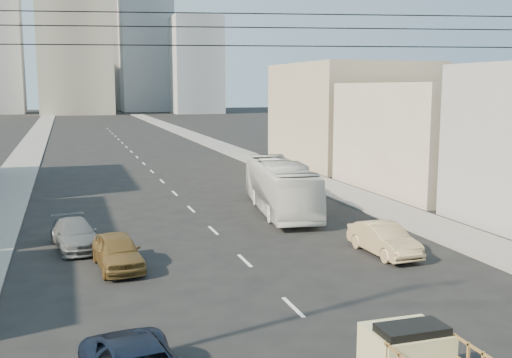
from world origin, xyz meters
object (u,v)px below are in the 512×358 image
city_bus (280,187)px  sedan_grey (75,234)px  sedan_tan (384,239)px  sedan_brown (118,251)px

city_bus → sedan_grey: bearing=-149.6°
sedan_tan → sedan_grey: sedan_tan is taller
sedan_brown → sedan_tan: 12.04m
sedan_brown → sedan_grey: sedan_brown is taller
sedan_brown → sedan_tan: sedan_brown is taller
sedan_brown → sedan_tan: bearing=-12.7°
city_bus → sedan_grey: city_bus is taller
city_bus → sedan_brown: size_ratio=2.60×
sedan_brown → sedan_grey: bearing=107.8°
sedan_tan → sedan_brown: bearing=170.5°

